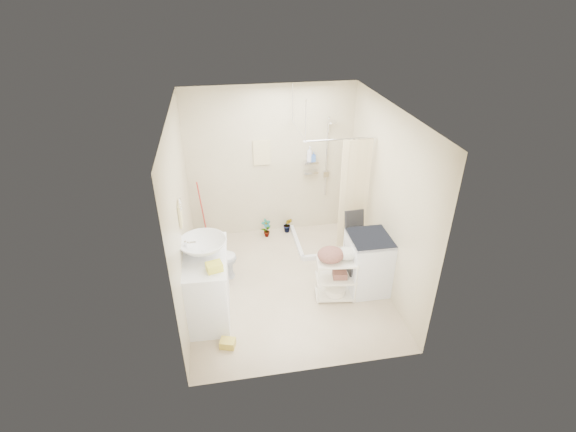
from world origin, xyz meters
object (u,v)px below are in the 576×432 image
washing_machine (369,263)px  laundry_rack (336,275)px  toilet (215,259)px  vanity (206,285)px

washing_machine → laundry_rack: size_ratio=1.14×
washing_machine → laundry_rack: 0.53m
toilet → laundry_rack: size_ratio=0.86×
vanity → laundry_rack: 1.79m
laundry_rack → vanity: bearing=-171.4°
toilet → washing_machine: size_ratio=0.75×
laundry_rack → toilet: bearing=163.5°
vanity → toilet: size_ratio=1.63×
toilet → laundry_rack: bearing=-117.1°
vanity → laundry_rack: vanity is taller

